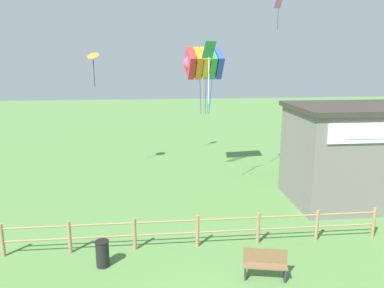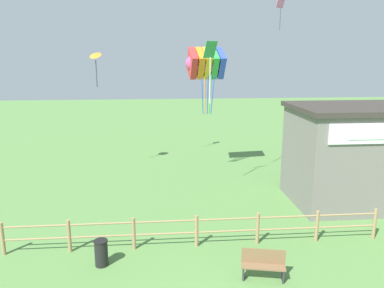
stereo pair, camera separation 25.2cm
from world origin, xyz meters
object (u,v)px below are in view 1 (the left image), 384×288
at_px(kite_orange_delta, 93,58).
at_px(kite_green_diamond, 209,60).
at_px(seaside_building, 361,154).
at_px(kite_rainbow_parafoil, 204,63).
at_px(kite_pink_diamond, 278,6).
at_px(park_bench_near_fence, 265,263).
at_px(trash_bin, 102,254).

bearing_deg(kite_orange_delta, kite_green_diamond, -34.30).
xyz_separation_m(seaside_building, kite_orange_delta, (-13.93, 6.15, 4.75)).
height_order(kite_rainbow_parafoil, kite_pink_diamond, kite_pink_diamond).
distance_m(seaside_building, kite_pink_diamond, 9.39).
relative_size(park_bench_near_fence, kite_rainbow_parafoil, 0.37).
bearing_deg(kite_green_diamond, kite_orange_delta, 145.70).
distance_m(kite_green_diamond, kite_pink_diamond, 5.93).
relative_size(kite_green_diamond, kite_orange_delta, 1.48).
xyz_separation_m(trash_bin, kite_rainbow_parafoil, (5.04, 10.74, 6.43)).
relative_size(seaside_building, kite_rainbow_parafoil, 1.77).
relative_size(park_bench_near_fence, kite_green_diamond, 0.48).
height_order(kite_green_diamond, kite_pink_diamond, kite_pink_diamond).
height_order(kite_green_diamond, kite_orange_delta, kite_green_diamond).
height_order(trash_bin, kite_green_diamond, kite_green_diamond).
bearing_deg(seaside_building, kite_rainbow_parafoil, 142.05).
bearing_deg(kite_rainbow_parafoil, trash_bin, -115.15).
distance_m(park_bench_near_fence, kite_orange_delta, 15.89).
bearing_deg(kite_rainbow_parafoil, kite_pink_diamond, -16.46).
height_order(kite_rainbow_parafoil, kite_green_diamond, kite_green_diamond).
bearing_deg(seaside_building, park_bench_near_fence, -136.97).
xyz_separation_m(park_bench_near_fence, kite_orange_delta, (-7.11, 12.51, 6.72)).
height_order(kite_pink_diamond, kite_orange_delta, kite_pink_diamond).
relative_size(park_bench_near_fence, kite_pink_diamond, 0.77).
bearing_deg(park_bench_near_fence, kite_rainbow_parafoil, 92.21).
height_order(seaside_building, kite_orange_delta, kite_orange_delta).
height_order(park_bench_near_fence, trash_bin, park_bench_near_fence).
distance_m(park_bench_near_fence, kite_green_diamond, 10.52).
bearing_deg(seaside_building, trash_bin, -157.70).
xyz_separation_m(seaside_building, trash_bin, (-12.33, -5.06, -2.02)).
relative_size(seaside_building, trash_bin, 7.46).
relative_size(kite_rainbow_parafoil, kite_green_diamond, 1.31).
relative_size(park_bench_near_fence, kite_orange_delta, 0.72).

